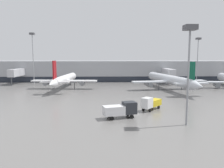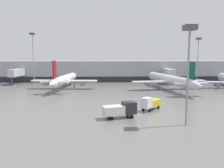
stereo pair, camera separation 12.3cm
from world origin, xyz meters
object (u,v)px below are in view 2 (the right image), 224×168
Objects in this scene: service_truck_1 at (120,109)px; parked_jet_2 at (64,79)px; apron_light_mast_2 at (33,44)px; apron_light_mast_5 at (198,47)px; apron_light_mast_3 at (189,45)px; service_truck_0 at (151,103)px; parked_jet_1 at (170,80)px.

parked_jet_2 is at bearing 99.03° from service_truck_1.
apron_light_mast_5 is at bearing 0.32° from apron_light_mast_2.
service_truck_1 is 0.40× the size of apron_light_mast_3.
apron_light_mast_5 reaches higher than service_truck_1.
apron_light_mast_5 reaches higher than service_truck_0.
parked_jet_2 reaches higher than parked_jet_1.
parked_jet_1 is 6.13× the size of service_truck_1.
parked_jet_1 is 54.73m from apron_light_mast_2.
parked_jet_2 reaches higher than service_truck_1.
service_truck_1 is (16.60, -35.98, -1.68)m from parked_jet_2.
parked_jet_1 is 1.21× the size of parked_jet_2.
parked_jet_1 is at bearing -132.70° from apron_light_mast_5.
service_truck_0 is 55.91m from apron_light_mast_5.
parked_jet_2 is 39.66m from service_truck_1.
apron_light_mast_2 is (-38.22, 45.77, 14.32)m from service_truck_0.
service_truck_0 is at bearing 109.86° from apron_light_mast_3.
parked_jet_1 is at bearing 45.50° from service_truck_1.
parked_jet_2 is 2.03× the size of apron_light_mast_3.
parked_jet_1 reaches higher than service_truck_0.
service_truck_1 is 15.49m from apron_light_mast_3.
parked_jet_1 is 2.45× the size of apron_light_mast_3.
parked_jet_1 is 7.42× the size of service_truck_0.
apron_light_mast_5 is (66.92, 0.37, -1.16)m from apron_light_mast_2.
service_truck_0 is at bearing -121.88° from apron_light_mast_5.
parked_jet_1 is 27.09m from apron_light_mast_5.
apron_light_mast_3 reaches higher than parked_jet_1.
service_truck_0 is at bearing -50.14° from apron_light_mast_2.
apron_light_mast_5 reaches higher than apron_light_mast_3.
apron_light_mast_2 reaches higher than parked_jet_1.
parked_jet_2 is 49.22m from apron_light_mast_3.
apron_light_mast_5 is at bearing 40.07° from service_truck_1.
apron_light_mast_2 reaches higher than apron_light_mast_5.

